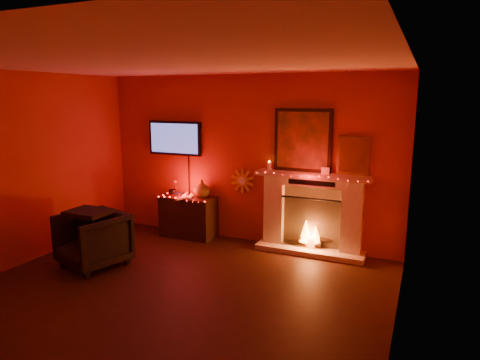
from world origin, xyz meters
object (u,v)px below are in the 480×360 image
object	(u,v)px
tv	(175,138)
armchair	(93,240)
fireplace	(312,206)
sunburst_clock	(242,181)
console_table	(189,214)

from	to	relation	value
tv	armchair	world-z (taller)	tv
fireplace	sunburst_clock	xyz separation A→B (m)	(-1.19, 0.09, 0.28)
sunburst_clock	tv	bearing A→B (deg)	-178.76
console_table	tv	bearing A→B (deg)	152.24
fireplace	console_table	bearing A→B (deg)	-176.54
fireplace	console_table	world-z (taller)	fireplace
console_table	armchair	size ratio (longest dim) A/B	1.19
tv	armchair	xyz separation A→B (m)	(-0.23, -1.85, -1.27)
sunburst_clock	console_table	world-z (taller)	sunburst_clock
sunburst_clock	fireplace	bearing A→B (deg)	-4.37
console_table	sunburst_clock	bearing A→B (deg)	13.71
fireplace	tv	distance (m)	2.61
fireplace	console_table	size ratio (longest dim) A/B	2.20
fireplace	armchair	world-z (taller)	fireplace
fireplace	armchair	xyz separation A→B (m)	(-2.66, -1.78, -0.34)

